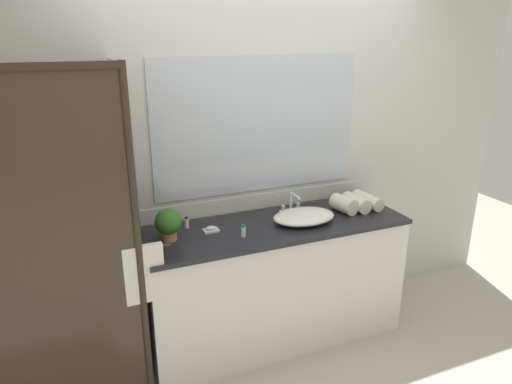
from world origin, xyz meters
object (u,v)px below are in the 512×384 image
Objects in this scene: soap_dish at (211,229)px; rolled_towel_middle at (356,203)px; potted_plant at (168,223)px; faucet at (291,206)px; rolled_towel_near_edge at (367,200)px; sink_basin at (304,216)px; amenity_bottle_body_wash at (243,231)px; rolled_towel_far_edge at (344,204)px; amenity_bottle_shampoo at (187,223)px.

rolled_towel_middle reaches higher than soap_dish.
potted_plant is 2.01× the size of soap_dish.
faucet is 0.58m from rolled_towel_near_edge.
soap_dish is at bearing -171.07° from faucet.
sink_basin is at bearing -172.71° from rolled_towel_near_edge.
rolled_towel_near_edge is 0.11m from rolled_towel_middle.
sink_basin is at bearing 8.60° from amenity_bottle_body_wash.
sink_basin is 2.56× the size of faucet.
rolled_towel_near_edge is (1.48, 0.01, -0.06)m from potted_plant.
potted_plant is at bearing -172.33° from faucet.
faucet is 0.92m from potted_plant.
amenity_bottle_shampoo is at bearing 171.89° from rolled_towel_far_edge.
potted_plant reaches higher than rolled_towel_far_edge.
rolled_towel_far_edge is (0.82, 0.12, 0.02)m from amenity_bottle_body_wash.
potted_plant is at bearing 162.91° from amenity_bottle_body_wash.
amenity_bottle_shampoo is at bearing 43.45° from potted_plant.
sink_basin is 0.79m from amenity_bottle_shampoo.
rolled_towel_near_edge is at bearing 6.61° from rolled_towel_far_edge.
amenity_bottle_shampoo is 1.34m from rolled_towel_near_edge.
amenity_bottle_shampoo is 0.29× the size of rolled_towel_near_edge.
amenity_bottle_shampoo is at bearing 174.30° from rolled_towel_near_edge.
amenity_bottle_shampoo is (-0.76, 0.21, -0.00)m from sink_basin.
faucet is 2.26× the size of amenity_bottle_shampoo.
rolled_towel_far_edge is at bearing -2.39° from soap_dish.
amenity_bottle_shampoo is at bearing 173.11° from rolled_towel_middle.
amenity_bottle_body_wash is at bearing -171.77° from rolled_towel_far_edge.
soap_dish is (-0.63, -0.10, -0.04)m from faucet.
sink_basin is 0.46m from rolled_towel_middle.
rolled_towel_near_edge is 0.22m from rolled_towel_far_edge.
soap_dish is 0.43× the size of rolled_towel_middle.
soap_dish is at bearing 172.07° from sink_basin.
rolled_towel_middle is (0.93, 0.13, 0.01)m from amenity_bottle_body_wash.
rolled_towel_near_edge is at bearing 7.68° from rolled_towel_middle.
rolled_towel_far_edge is at bearing -173.39° from rolled_towel_near_edge.
soap_dish is 1.20m from rolled_towel_near_edge.
rolled_towel_far_edge is at bearing -0.80° from potted_plant.
faucet is at bearing 7.67° from potted_plant.
sink_basin and amenity_bottle_shampoo have the same top height.
sink_basin is 5.39× the size of amenity_bottle_body_wash.
sink_basin is 0.92m from potted_plant.
sink_basin is 2.17× the size of potted_plant.
potted_plant reaches higher than rolled_towel_near_edge.
amenity_bottle_body_wash is 0.43× the size of rolled_towel_far_edge.
potted_plant reaches higher than amenity_bottle_body_wash.
rolled_towel_near_edge is 1.37× the size of rolled_towel_far_edge.
faucet is (-0.00, 0.19, 0.01)m from sink_basin.
rolled_towel_near_edge reaches higher than amenity_bottle_body_wash.
rolled_towel_near_edge is at bearing 0.30° from potted_plant.
rolled_towel_far_edge is at bearing 7.72° from sink_basin.
rolled_towel_middle is 0.11m from rolled_towel_far_edge.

